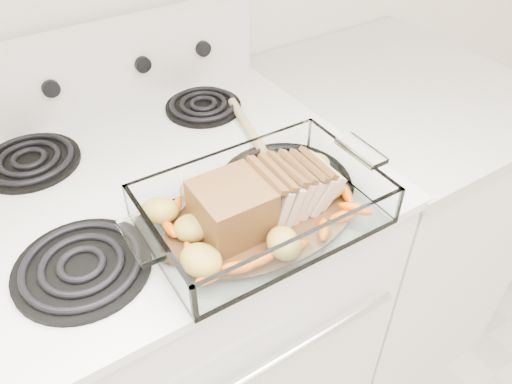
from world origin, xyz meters
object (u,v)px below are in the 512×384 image
counter_right (376,221)px  electric_range (179,316)px  baking_dish (263,212)px  pork_roast (255,201)px

counter_right → electric_range: bearing=179.9°
counter_right → baking_dish: 0.79m
pork_roast → baking_dish: bearing=18.4°
counter_right → pork_roast: size_ratio=3.76×
pork_roast → electric_range: bearing=128.1°
baking_dish → electric_range: bearing=113.7°
counter_right → baking_dish: size_ratio=2.47×
electric_range → counter_right: (0.66, -0.00, -0.02)m
electric_range → baking_dish: electric_range is taller
electric_range → counter_right: bearing=-0.1°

